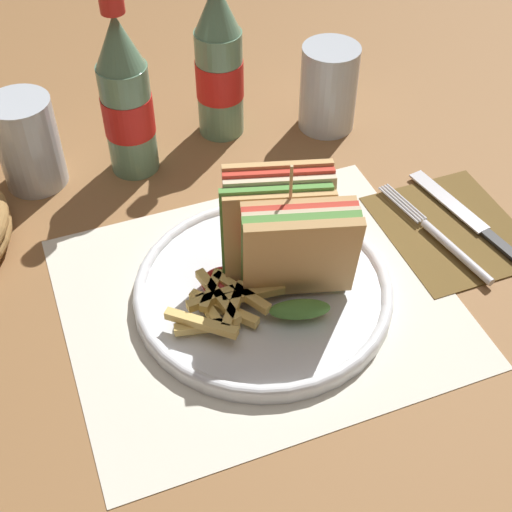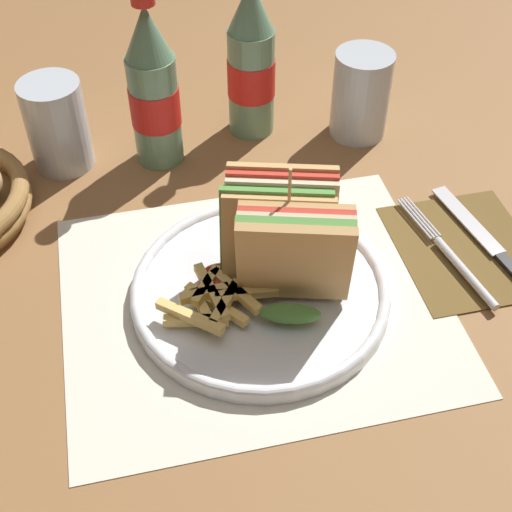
{
  "view_description": "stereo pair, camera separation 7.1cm",
  "coord_description": "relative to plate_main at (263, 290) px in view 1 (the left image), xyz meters",
  "views": [
    {
      "loc": [
        -0.2,
        -0.43,
        0.55
      ],
      "look_at": [
        -0.02,
        0.04,
        0.04
      ],
      "focal_mm": 50.0,
      "sensor_mm": 36.0,
      "label": 1
    },
    {
      "loc": [
        -0.13,
        -0.45,
        0.55
      ],
      "look_at": [
        -0.02,
        0.04,
        0.04
      ],
      "focal_mm": 50.0,
      "sensor_mm": 36.0,
      "label": 2
    }
  ],
  "objects": [
    {
      "name": "napkin",
      "position": [
        0.23,
        0.02,
        -0.01
      ],
      "size": [
        0.15,
        0.17,
        0.0
      ],
      "color": "brown",
      "rests_on": "ground_plane"
    },
    {
      "name": "knife",
      "position": [
        0.26,
        0.01,
        -0.0
      ],
      "size": [
        0.05,
        0.2,
        0.0
      ],
      "rotation": [
        0.0,
        0.0,
        0.17
      ],
      "color": "black",
      "rests_on": "napkin"
    },
    {
      "name": "placemat",
      "position": [
        -0.01,
        -0.0,
        -0.01
      ],
      "size": [
        0.39,
        0.33,
        0.0
      ],
      "color": "silver",
      "rests_on": "ground_plane"
    },
    {
      "name": "plate_main",
      "position": [
        0.0,
        0.0,
        0.0
      ],
      "size": [
        0.26,
        0.26,
        0.02
      ],
      "color": "white",
      "rests_on": "ground_plane"
    },
    {
      "name": "glass_far",
      "position": [
        -0.19,
        0.27,
        0.04
      ],
      "size": [
        0.07,
        0.07,
        0.11
      ],
      "color": "silver",
      "rests_on": "ground_plane"
    },
    {
      "name": "fries_pile",
      "position": [
        -0.05,
        -0.02,
        0.02
      ],
      "size": [
        0.12,
        0.09,
        0.02
      ],
      "color": "#E5C166",
      "rests_on": "plate_main"
    },
    {
      "name": "coke_bottle_near",
      "position": [
        -0.07,
        0.26,
        0.09
      ],
      "size": [
        0.06,
        0.06,
        0.22
      ],
      "color": "slate",
      "rests_on": "ground_plane"
    },
    {
      "name": "ketchup_blob",
      "position": [
        -0.04,
        0.01,
        0.02
      ],
      "size": [
        0.04,
        0.04,
        0.02
      ],
      "color": "maroon",
      "rests_on": "plate_main"
    },
    {
      "name": "ground_plane",
      "position": [
        0.02,
        -0.02,
        -0.01
      ],
      "size": [
        4.0,
        4.0,
        0.0
      ],
      "primitive_type": "plane",
      "color": "olive"
    },
    {
      "name": "coke_bottle_far",
      "position": [
        0.06,
        0.29,
        0.09
      ],
      "size": [
        0.06,
        0.06,
        0.22
      ],
      "color": "slate",
      "rests_on": "ground_plane"
    },
    {
      "name": "club_sandwich",
      "position": [
        0.03,
        0.0,
        0.06
      ],
      "size": [
        0.13,
        0.14,
        0.14
      ],
      "color": "tan",
      "rests_on": "plate_main"
    },
    {
      "name": "glass_near",
      "position": [
        0.19,
        0.26,
        0.05
      ],
      "size": [
        0.07,
        0.07,
        0.11
      ],
      "color": "silver",
      "rests_on": "ground_plane"
    },
    {
      "name": "fork",
      "position": [
        0.21,
        0.0,
        -0.0
      ],
      "size": [
        0.04,
        0.18,
        0.01
      ],
      "rotation": [
        0.0,
        0.0,
        0.17
      ],
      "color": "silver",
      "rests_on": "napkin"
    }
  ]
}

